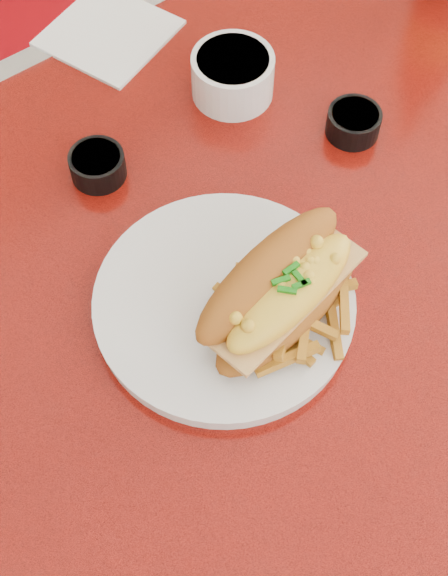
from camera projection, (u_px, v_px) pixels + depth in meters
ground at (297, 454)px, 1.50m from camera, size 8.00×8.00×0.00m
diner_table at (336, 289)px, 0.98m from camera, size 1.23×0.83×0.77m
booth_bench_far at (47, 91)px, 1.58m from camera, size 1.20×0.51×0.90m
dinner_plate at (224, 304)px, 0.77m from camera, size 0.31×0.31×0.02m
mac_hoagie at (282, 290)px, 0.73m from camera, size 0.20×0.12×0.08m
fries_pile at (290, 301)px, 0.75m from camera, size 0.12×0.11×0.03m
fork at (250, 247)px, 0.79m from camera, size 0.03×0.13×0.00m
gravy_ramekin at (233, 75)px, 0.90m from camera, size 0.11×0.11×0.05m
sauce_cup_left at (97, 164)px, 0.85m from camera, size 0.08×0.08×0.03m
sauce_cup_right at (354, 122)px, 0.88m from camera, size 0.08×0.08×0.03m
paper_napkin at (109, 33)px, 0.97m from camera, size 0.17×0.17×0.00m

